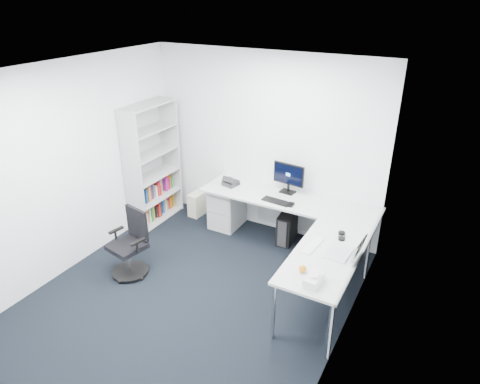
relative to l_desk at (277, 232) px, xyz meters
The scene contains 22 objects.
ground 1.55m from the l_desk, 111.45° to the right, with size 4.20×4.20×0.00m, color black.
ceiling 2.77m from the l_desk, 111.45° to the right, with size 4.20×4.20×0.00m, color white.
wall_back 1.32m from the l_desk, 128.16° to the left, with size 3.60×0.02×2.70m, color white.
wall_front 3.68m from the l_desk, 98.93° to the right, with size 3.60×0.02×2.70m, color white.
wall_left 2.90m from the l_desk, 149.22° to the right, with size 0.02×4.20×2.70m, color white.
wall_right 2.12m from the l_desk, 48.24° to the right, with size 0.02×4.20×2.70m, color white.
l_desk is the anchor object (origin of this frame).
drawer_pedestal 1.12m from the l_desk, 158.60° to the left, with size 0.42×0.53×0.65m, color #BBBDBD.
bookshelf 2.25m from the l_desk, behind, with size 0.37×0.96×1.92m, color #B0B2B2, non-canonical shape.
task_chair 2.03m from the l_desk, 139.02° to the right, with size 0.50×0.50×0.90m, color black, non-canonical shape.
black_pc_tower 0.46m from the l_desk, 93.06° to the left, with size 0.21×0.47×0.46m, color black.
beige_pc_tower 1.74m from the l_desk, 162.23° to the left, with size 0.19×0.41×0.39m, color beige.
power_strip 0.94m from the l_desk, 54.42° to the left, with size 0.39×0.07×0.04m, color silver.
monitor 0.80m from the l_desk, 99.16° to the left, with size 0.48×0.15×0.46m, color black, non-canonical shape.
black_keyboard 0.43m from the l_desk, 121.87° to the left, with size 0.41×0.15×0.02m, color black.
mouse 0.44m from the l_desk, 51.46° to the left, with size 0.07×0.11×0.04m, color black.
desk_phone 1.10m from the l_desk, 159.55° to the left, with size 0.20×0.20×0.14m, color #2B2A2D, non-canonical shape.
laptop 1.34m from the l_desk, 33.04° to the right, with size 0.37×0.36×0.26m, color silver, non-canonical shape.
white_keyboard 1.06m from the l_desk, 42.66° to the right, with size 0.12×0.41×0.01m, color silver.
headphones 1.09m from the l_desk, 17.79° to the right, with size 0.12×0.19×0.05m, color black, non-canonical shape.
orange_fruit 1.50m from the l_desk, 56.12° to the right, with size 0.08×0.08×0.08m, color orange.
tissue_box 1.69m from the l_desk, 53.72° to the right, with size 0.13×0.26×0.09m, color silver.
Camera 1 is at (2.53, -3.35, 3.44)m, focal length 32.00 mm.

